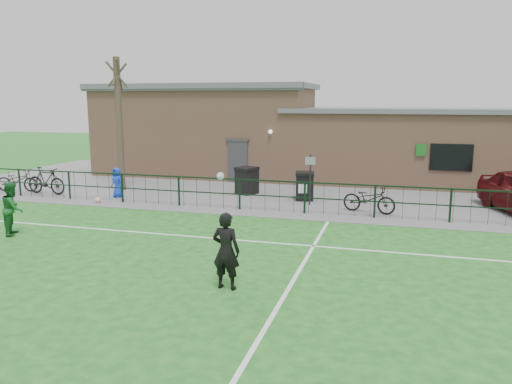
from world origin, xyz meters
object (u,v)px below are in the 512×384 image
(bicycle_b, at_px, (46,181))
(bicycle_e, at_px, (369,199))
(sign_post, at_px, (310,180))
(spectator_child, at_px, (117,182))
(ball_ground, at_px, (98,200))
(bare_tree, at_px, (119,125))
(wheelie_bin_right, at_px, (305,187))
(outfield_player, at_px, (13,209))
(bicycle_a, at_px, (17,180))
(wheelie_bin_left, at_px, (247,181))

(bicycle_b, relative_size, bicycle_e, 1.02)
(bicycle_b, bearing_deg, sign_post, -80.87)
(spectator_child, height_order, ball_ground, spectator_child)
(bare_tree, xyz_separation_m, spectator_child, (0.74, -1.62, -2.34))
(sign_post, bearing_deg, ball_ground, -167.15)
(wheelie_bin_right, distance_m, outfield_player, 10.94)
(sign_post, height_order, spectator_child, sign_post)
(bicycle_a, bearing_deg, wheelie_bin_right, -92.26)
(wheelie_bin_right, height_order, outfield_player, outfield_player)
(bicycle_a, distance_m, bicycle_b, 1.74)
(bicycle_a, xyz_separation_m, bicycle_e, (15.63, -0.09, 0.01))
(wheelie_bin_left, xyz_separation_m, bicycle_b, (-8.50, -2.48, 0.05))
(bare_tree, xyz_separation_m, wheelie_bin_right, (8.54, -0.01, -2.44))
(bare_tree, bearing_deg, spectator_child, -65.44)
(wheelie_bin_left, distance_m, sign_post, 3.48)
(wheelie_bin_left, distance_m, bicycle_b, 8.85)
(bicycle_a, bearing_deg, wheelie_bin_left, -87.02)
(sign_post, relative_size, outfield_player, 1.22)
(wheelie_bin_left, bearing_deg, wheelie_bin_right, 8.01)
(wheelie_bin_right, bearing_deg, bicycle_a, 175.78)
(ball_ground, bearing_deg, bare_tree, 101.29)
(bicycle_a, relative_size, ball_ground, 8.25)
(wheelie_bin_left, xyz_separation_m, wheelie_bin_right, (2.69, -0.62, -0.01))
(wheelie_bin_left, relative_size, wheelie_bin_right, 1.03)
(outfield_player, bearing_deg, bicycle_a, 10.88)
(bicycle_e, bearing_deg, ball_ground, 110.61)
(sign_post, xyz_separation_m, ball_ground, (-8.35, -1.91, -0.90))
(bare_tree, height_order, outfield_player, bare_tree)
(wheelie_bin_left, relative_size, sign_post, 0.55)
(wheelie_bin_right, relative_size, ball_ground, 4.63)
(bare_tree, relative_size, wheelie_bin_left, 5.42)
(bicycle_a, bearing_deg, bicycle_b, -106.70)
(sign_post, height_order, bicycle_a, sign_post)
(outfield_player, bearing_deg, wheelie_bin_right, -74.41)
(wheelie_bin_right, height_order, bicycle_a, wheelie_bin_right)
(wheelie_bin_left, bearing_deg, ball_ground, -125.61)
(wheelie_bin_left, distance_m, bicycle_e, 5.90)
(spectator_child, bearing_deg, sign_post, 24.84)
(wheelie_bin_left, bearing_deg, bare_tree, -152.97)
(bicycle_a, distance_m, ball_ground, 5.11)
(bicycle_a, xyz_separation_m, outfield_player, (5.19, -6.10, 0.29))
(bicycle_e, distance_m, spectator_child, 10.52)
(wheelie_bin_right, relative_size, bicycle_b, 0.54)
(bicycle_b, bearing_deg, wheelie_bin_left, -69.11)
(ball_ground, bearing_deg, bicycle_b, 162.89)
(bare_tree, distance_m, sign_post, 9.19)
(spectator_child, bearing_deg, bicycle_a, -159.53)
(sign_post, height_order, bicycle_e, sign_post)
(sign_post, height_order, outfield_player, sign_post)
(wheelie_bin_left, xyz_separation_m, sign_post, (3.08, -1.57, 0.45))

